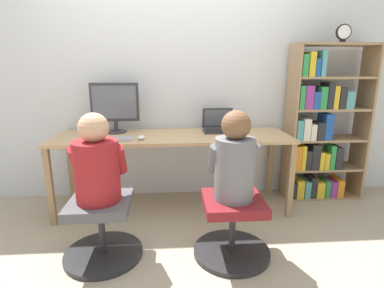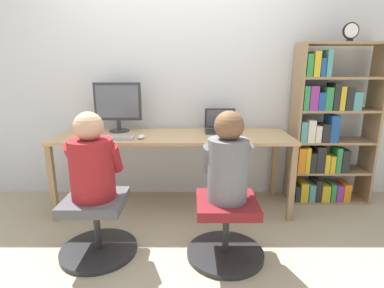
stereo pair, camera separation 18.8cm
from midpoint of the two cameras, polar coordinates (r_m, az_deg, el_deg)
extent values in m
plane|color=tan|center=(2.81, -1.57, -14.67)|extent=(14.00, 14.00, 0.00)
cube|color=silver|center=(3.17, -1.34, 13.22)|extent=(10.00, 0.05, 2.60)
cube|color=tan|center=(2.85, -1.47, 1.44)|extent=(2.22, 0.64, 0.03)
cube|color=#9C7D56|center=(2.92, -23.18, -6.98)|extent=(0.05, 0.05, 0.71)
cube|color=#9C7D56|center=(2.86, 20.48, -7.17)|extent=(0.05, 0.05, 0.71)
cube|color=#9C7D56|center=(3.42, -19.53, -3.64)|extent=(0.05, 0.05, 0.71)
cube|color=#9C7D56|center=(3.37, 17.24, -3.72)|extent=(0.05, 0.05, 0.71)
cylinder|color=#333338|center=(3.07, -11.78, 2.49)|extent=(0.20, 0.20, 0.01)
cylinder|color=#333338|center=(3.06, -11.83, 3.54)|extent=(0.04, 0.04, 0.10)
cube|color=#333338|center=(3.03, -12.06, 7.90)|extent=(0.46, 0.02, 0.37)
cube|color=slate|center=(3.01, -12.10, 7.88)|extent=(0.42, 0.01, 0.32)
cube|color=#2D2D30|center=(2.97, 7.49, 2.36)|extent=(0.31, 0.21, 0.02)
cube|color=black|center=(2.97, 7.50, 2.57)|extent=(0.27, 0.16, 0.00)
cube|color=#2D2D30|center=(3.07, 7.27, 4.89)|extent=(0.31, 0.05, 0.21)
cube|color=slate|center=(3.07, 7.28, 4.85)|extent=(0.27, 0.04, 0.17)
cube|color=#B2B2B7|center=(2.75, -12.86, 1.17)|extent=(0.38, 0.14, 0.02)
cube|color=#97979C|center=(2.75, -12.87, 1.43)|extent=(0.35, 0.11, 0.00)
ellipsoid|color=silver|center=(2.71, -7.49, 1.38)|extent=(0.06, 0.10, 0.04)
cylinder|color=#262628|center=(2.48, -14.93, -18.91)|extent=(0.57, 0.57, 0.04)
cylinder|color=#262628|center=(2.38, -15.23, -15.07)|extent=(0.05, 0.05, 0.34)
cube|color=#4C4C51|center=(2.29, -15.57, -10.53)|extent=(0.43, 0.42, 0.07)
cylinder|color=#262628|center=(2.40, 8.89, -19.88)|extent=(0.57, 0.57, 0.04)
cylinder|color=#262628|center=(2.30, 9.08, -15.94)|extent=(0.05, 0.05, 0.34)
cube|color=maroon|center=(2.20, 9.29, -11.27)|extent=(0.43, 0.42, 0.07)
cylinder|color=maroon|center=(2.20, -16.00, -4.61)|extent=(0.31, 0.31, 0.43)
sphere|color=tan|center=(2.13, -16.56, 3.23)|extent=(0.20, 0.20, 0.20)
cylinder|color=maroon|center=(2.28, -19.22, -2.53)|extent=(0.09, 0.20, 0.25)
cylinder|color=maroon|center=(2.20, -12.01, -2.63)|extent=(0.09, 0.20, 0.25)
cylinder|color=slate|center=(2.10, 9.57, -4.95)|extent=(0.28, 0.28, 0.44)
sphere|color=brown|center=(2.02, 9.93, 3.43)|extent=(0.20, 0.20, 0.20)
cylinder|color=slate|center=(2.13, 5.83, -2.79)|extent=(0.08, 0.19, 0.25)
cylinder|color=slate|center=(2.17, 12.84, -2.74)|extent=(0.08, 0.19, 0.25)
cube|color=#997A56|center=(3.21, 20.76, 3.26)|extent=(0.02, 0.30, 1.59)
cube|color=#997A56|center=(3.56, 32.58, 2.93)|extent=(0.02, 0.30, 1.59)
cube|color=#997A56|center=(3.58, 25.56, -9.29)|extent=(0.75, 0.29, 0.02)
cube|color=#997A56|center=(3.47, 26.11, -4.52)|extent=(0.75, 0.29, 0.02)
cube|color=#997A56|center=(3.40, 26.68, 0.51)|extent=(0.75, 0.29, 0.02)
cube|color=#997A56|center=(3.34, 27.27, 5.74)|extent=(0.75, 0.29, 0.02)
cube|color=#997A56|center=(3.32, 27.89, 11.08)|extent=(0.75, 0.29, 0.02)
cube|color=#997A56|center=(3.33, 28.54, 16.46)|extent=(0.75, 0.29, 0.02)
cube|color=#262628|center=(3.37, 20.78, -8.51)|extent=(0.05, 0.19, 0.16)
cube|color=gold|center=(3.41, 21.75, -8.06)|extent=(0.08, 0.23, 0.19)
cube|color=teal|center=(3.44, 23.01, -8.13)|extent=(0.06, 0.22, 0.18)
cube|color=#262628|center=(3.45, 24.01, -7.75)|extent=(0.06, 0.22, 0.22)
cube|color=gold|center=(3.50, 25.14, -8.08)|extent=(0.08, 0.22, 0.17)
cube|color=#2D8C47|center=(3.51, 26.39, -7.99)|extent=(0.05, 0.20, 0.18)
cube|color=#8C338C|center=(3.55, 27.30, -7.97)|extent=(0.07, 0.21, 0.17)
cube|color=orange|center=(3.59, 28.32, -7.76)|extent=(0.07, 0.22, 0.19)
cube|color=orange|center=(3.28, 21.35, -2.56)|extent=(0.07, 0.23, 0.25)
cube|color=gold|center=(3.29, 22.42, -2.56)|extent=(0.04, 0.21, 0.26)
cube|color=#262628|center=(3.30, 23.35, -3.08)|extent=(0.06, 0.18, 0.20)
cube|color=#262628|center=(3.34, 24.46, -2.46)|extent=(0.08, 0.21, 0.26)
cube|color=gold|center=(3.37, 25.49, -3.14)|extent=(0.05, 0.19, 0.18)
cube|color=gold|center=(3.41, 26.22, -3.15)|extent=(0.05, 0.22, 0.17)
cube|color=#2D8C47|center=(3.40, 27.30, -2.58)|extent=(0.05, 0.18, 0.25)
cube|color=#262628|center=(3.45, 28.23, -2.69)|extent=(0.07, 0.19, 0.23)
cube|color=teal|center=(3.18, 21.96, 2.25)|extent=(0.06, 0.17, 0.20)
cube|color=silver|center=(3.24, 22.95, 2.50)|extent=(0.07, 0.23, 0.22)
cube|color=silver|center=(3.27, 24.04, 1.99)|extent=(0.06, 0.23, 0.16)
cube|color=#262628|center=(3.27, 25.41, 2.00)|extent=(0.08, 0.17, 0.18)
cube|color=#1E4C9E|center=(3.31, 26.65, 2.76)|extent=(0.08, 0.20, 0.26)
cube|color=#2D8C47|center=(3.14, 22.35, 8.13)|extent=(0.05, 0.18, 0.23)
cube|color=#8C338C|center=(3.19, 23.36, 8.12)|extent=(0.08, 0.24, 0.23)
cube|color=#1E4C9E|center=(3.20, 24.76, 7.45)|extent=(0.06, 0.18, 0.17)
cube|color=#2D8C47|center=(3.24, 25.77, 7.84)|extent=(0.07, 0.21, 0.22)
cube|color=#262628|center=(3.26, 27.00, 8.09)|extent=(0.06, 0.20, 0.26)
cube|color=gold|center=(3.29, 27.82, 7.76)|extent=(0.05, 0.20, 0.22)
cube|color=#262628|center=(3.32, 28.87, 7.56)|extent=(0.07, 0.20, 0.21)
cube|color=teal|center=(3.37, 29.93, 7.17)|extent=(0.08, 0.21, 0.17)
cube|color=#2D8C47|center=(3.13, 22.91, 13.62)|extent=(0.06, 0.19, 0.21)
cube|color=gold|center=(3.18, 23.86, 13.73)|extent=(0.06, 0.24, 0.23)
cube|color=#1E4C9E|center=(3.19, 24.91, 13.08)|extent=(0.04, 0.21, 0.17)
cube|color=teal|center=(3.19, 26.03, 13.62)|extent=(0.05, 0.16, 0.24)
cube|color=black|center=(3.26, 29.58, 16.81)|extent=(0.05, 0.03, 0.02)
cylinder|color=black|center=(3.26, 29.77, 18.24)|extent=(0.14, 0.02, 0.14)
cylinder|color=white|center=(3.25, 29.87, 18.25)|extent=(0.12, 0.00, 0.12)
camera|label=1|loc=(0.09, -87.96, 0.52)|focal=28.00mm
camera|label=2|loc=(0.09, 92.04, -0.52)|focal=28.00mm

